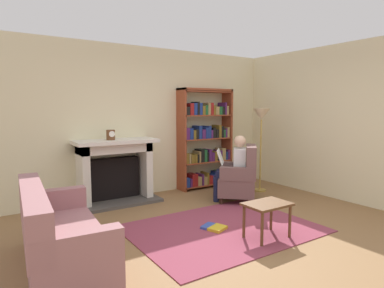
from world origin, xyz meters
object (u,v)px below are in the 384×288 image
at_px(armchair_reading, 240,177).
at_px(side_table, 267,209).
at_px(sofa_floral, 59,239).
at_px(mantel_clock, 111,135).
at_px(seated_reader, 234,166).
at_px(floor_lamp, 261,122).
at_px(fireplace, 115,169).
at_px(bookshelf, 205,140).

bearing_deg(armchair_reading, side_table, 12.18).
height_order(sofa_floral, side_table, sofa_floral).
distance_m(mantel_clock, side_table, 2.79).
bearing_deg(side_table, armchair_reading, 60.10).
distance_m(seated_reader, floor_lamp, 1.17).
xyz_separation_m(fireplace, mantel_clock, (-0.09, -0.10, 0.59)).
distance_m(mantel_clock, seated_reader, 2.13).
distance_m(bookshelf, side_table, 2.79).
height_order(fireplace, mantel_clock, mantel_clock).
relative_size(bookshelf, floor_lamp, 1.24).
bearing_deg(floor_lamp, fireplace, 162.89).
relative_size(armchair_reading, side_table, 1.73).
bearing_deg(side_table, bookshelf, 70.78).
bearing_deg(floor_lamp, seated_reader, -164.01).
bearing_deg(bookshelf, sofa_floral, -147.86).
xyz_separation_m(seated_reader, side_table, (-0.72, -1.48, -0.25)).
height_order(fireplace, seated_reader, seated_reader).
distance_m(mantel_clock, armchair_reading, 2.29).
relative_size(mantel_clock, floor_lamp, 0.10).
bearing_deg(seated_reader, sofa_floral, -30.95).
xyz_separation_m(mantel_clock, seated_reader, (1.82, -0.96, -0.54)).
xyz_separation_m(sofa_floral, floor_lamp, (3.92, 1.18, 1.02)).
height_order(fireplace, side_table, fireplace).
height_order(armchair_reading, side_table, armchair_reading).
bearing_deg(side_table, sofa_floral, 166.48).
xyz_separation_m(bookshelf, floor_lamp, (0.71, -0.84, 0.38)).
distance_m(fireplace, armchair_reading, 2.14).
relative_size(fireplace, seated_reader, 1.22).
bearing_deg(bookshelf, fireplace, -178.95).
relative_size(fireplace, mantel_clock, 8.41).
relative_size(fireplace, sofa_floral, 0.80).
height_order(bookshelf, floor_lamp, bookshelf).
bearing_deg(side_table, seated_reader, 64.10).
bearing_deg(fireplace, side_table, -68.41).
relative_size(side_table, floor_lamp, 0.35).
relative_size(mantel_clock, armchair_reading, 0.17).
bearing_deg(seated_reader, side_table, 16.18).
xyz_separation_m(armchair_reading, sofa_floral, (-3.12, -0.85, -0.10)).
xyz_separation_m(bookshelf, armchair_reading, (-0.09, -1.17, -0.54)).
distance_m(fireplace, seated_reader, 2.02).
bearing_deg(bookshelf, armchair_reading, -94.40).
relative_size(armchair_reading, seated_reader, 0.85).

